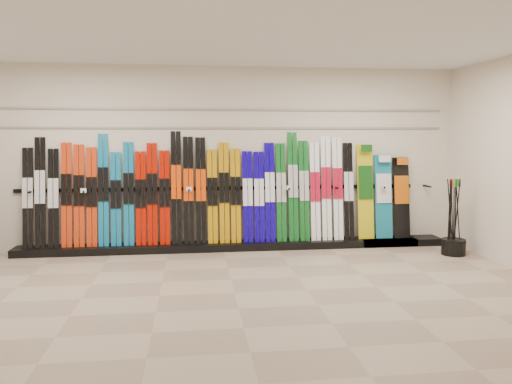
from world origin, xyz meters
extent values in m
plane|color=gray|center=(0.00, 0.00, 0.00)|extent=(8.00, 8.00, 0.00)
plane|color=beige|center=(0.00, 2.50, 1.50)|extent=(8.00, 0.00, 8.00)
plane|color=silver|center=(0.00, 0.00, 3.00)|extent=(8.00, 8.00, 0.00)
cube|color=black|center=(0.22, 2.28, 0.06)|extent=(8.00, 0.40, 0.12)
cube|color=black|center=(-3.05, 2.35, 0.90)|extent=(0.17, 0.25, 1.57)
cube|color=black|center=(-2.86, 2.36, 0.98)|extent=(0.17, 0.28, 1.73)
cube|color=black|center=(-2.66, 2.35, 0.89)|extent=(0.17, 0.25, 1.55)
cube|color=red|center=(-2.46, 2.36, 0.94)|extent=(0.17, 0.27, 1.65)
cube|color=red|center=(-2.27, 2.35, 0.93)|extent=(0.17, 0.26, 1.62)
cube|color=red|center=(-2.08, 2.35, 0.90)|extent=(0.17, 0.25, 1.57)
cube|color=#0F6995|center=(-1.90, 2.37, 1.01)|extent=(0.17, 0.29, 1.79)
cube|color=#0F6995|center=(-1.70, 2.34, 0.87)|extent=(0.17, 0.24, 1.49)
cube|color=#0F6995|center=(-1.50, 2.36, 0.95)|extent=(0.17, 0.27, 1.65)
cube|color=#B20F00|center=(-1.31, 2.34, 0.87)|extent=(0.17, 0.24, 1.50)
cube|color=#B20F00|center=(-1.13, 2.35, 0.94)|extent=(0.17, 0.26, 1.64)
cube|color=#B20F00|center=(-0.93, 2.35, 0.88)|extent=(0.17, 0.25, 1.52)
cube|color=black|center=(-0.74, 2.37, 1.03)|extent=(0.17, 0.29, 1.83)
cube|color=black|center=(-0.55, 2.36, 0.99)|extent=(0.17, 0.28, 1.74)
cube|color=black|center=(-0.35, 2.36, 0.98)|extent=(0.17, 0.28, 1.73)
cube|color=#C38709|center=(-0.16, 2.35, 0.88)|extent=(0.17, 0.25, 1.53)
cube|color=#C38709|center=(0.03, 2.35, 0.94)|extent=(0.17, 0.27, 1.64)
cube|color=#C38709|center=(0.22, 2.35, 0.89)|extent=(0.17, 0.25, 1.54)
cube|color=#0F009E|center=(0.42, 2.34, 0.87)|extent=(0.17, 0.24, 1.50)
cube|color=#0F009E|center=(0.61, 2.34, 0.86)|extent=(0.17, 0.24, 1.49)
cube|color=#0F009E|center=(0.80, 2.35, 0.94)|extent=(0.17, 0.26, 1.64)
cube|color=#11601E|center=(0.99, 2.35, 0.93)|extent=(0.17, 0.26, 1.63)
cube|color=#11601E|center=(1.19, 2.37, 1.02)|extent=(0.17, 0.29, 1.81)
cube|color=#11601E|center=(1.38, 2.36, 0.95)|extent=(0.17, 0.27, 1.67)
cube|color=white|center=(1.57, 2.35, 0.94)|extent=(0.17, 0.26, 1.63)
cube|color=white|center=(1.76, 2.36, 0.99)|extent=(0.17, 0.28, 1.75)
cube|color=white|center=(1.96, 2.36, 0.98)|extent=(0.17, 0.28, 1.73)
cube|color=black|center=(2.15, 2.35, 0.93)|extent=(0.17, 0.26, 1.63)
cube|color=gold|center=(2.45, 2.36, 0.92)|extent=(0.27, 0.25, 1.60)
cube|color=#14728C|center=(2.77, 2.35, 0.83)|extent=(0.30, 0.22, 1.43)
cube|color=black|center=(3.09, 2.35, 0.81)|extent=(0.28, 0.22, 1.38)
cylinder|color=black|center=(3.60, 1.47, 0.12)|extent=(0.37, 0.37, 0.25)
cylinder|color=black|center=(3.68, 1.51, 0.61)|extent=(0.15, 0.02, 1.17)
cylinder|color=black|center=(3.58, 1.57, 0.61)|extent=(0.11, 0.13, 1.17)
cylinder|color=black|center=(3.55, 1.52, 0.61)|extent=(0.09, 0.15, 1.17)
cylinder|color=black|center=(3.62, 1.46, 0.61)|extent=(0.03, 0.11, 1.18)
cylinder|color=black|center=(3.55, 1.51, 0.61)|extent=(0.06, 0.06, 1.18)
cylinder|color=black|center=(3.54, 1.44, 0.61)|extent=(0.14, 0.08, 1.17)
cylinder|color=black|center=(3.63, 1.50, 0.61)|extent=(0.04, 0.05, 1.18)
cylinder|color=black|center=(3.60, 1.49, 0.61)|extent=(0.05, 0.04, 1.18)
cylinder|color=black|center=(3.53, 1.51, 0.61)|extent=(0.04, 0.06, 1.18)
cube|color=gray|center=(0.00, 2.48, 2.00)|extent=(7.60, 0.02, 0.03)
cube|color=gray|center=(0.00, 2.48, 2.30)|extent=(7.60, 0.02, 0.03)
camera|label=1|loc=(-0.48, -5.80, 1.89)|focal=35.00mm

